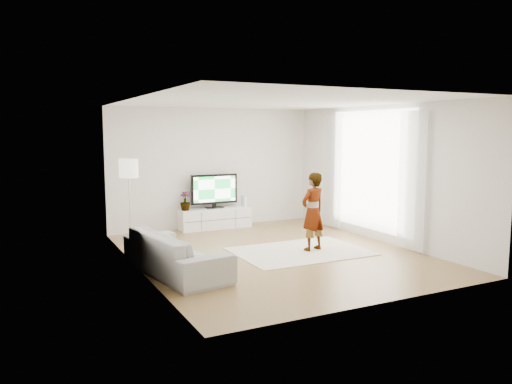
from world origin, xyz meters
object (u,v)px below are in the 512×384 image
rug (300,251)px  player (313,212)px  television (214,190)px  floor_lamp (129,172)px  media_console (215,218)px  sofa (176,252)px

rug → player: size_ratio=1.64×
television → floor_lamp: size_ratio=0.66×
floor_lamp → rug: bearing=-37.8°
media_console → floor_lamp: 2.56m
player → sofa: bearing=-8.7°
sofa → floor_lamp: 2.67m
television → rug: (0.59, -2.88, -0.90)m
sofa → player: bearing=-93.1°
television → rug: bearing=-78.3°
rug → player: 0.79m
player → sofa: size_ratio=0.65×
player → sofa: player is taller
media_console → player: (0.85, -2.88, 0.52)m
sofa → floor_lamp: bearing=-4.2°
media_console → sofa: (-1.94, -3.15, 0.09)m
media_console → player: bearing=-73.6°
television → player: bearing=-73.7°
media_console → sofa: sofa is taller
rug → player: bearing=-5.7°
media_console → floor_lamp: floor_lamp is taller
player → floor_lamp: 3.73m
media_console → rug: media_console is taller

